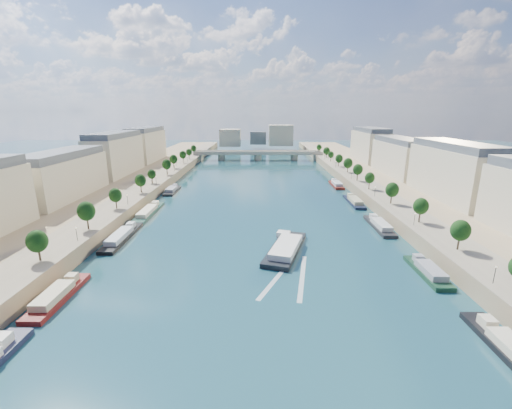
{
  "coord_description": "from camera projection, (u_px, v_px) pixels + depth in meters",
  "views": [
    {
      "loc": [
        0.66,
        -63.56,
        41.89
      ],
      "look_at": [
        -0.37,
        70.94,
        5.0
      ],
      "focal_mm": 24.0,
      "sensor_mm": 36.0,
      "label": 1
    }
  ],
  "objects": [
    {
      "name": "moored_barges_left",
      "position": [
        122.0,
        237.0,
        115.06
      ],
      "size": [
        5.0,
        155.12,
        3.6
      ],
      "color": "#1A1E39",
      "rests_on": "ground"
    },
    {
      "name": "skyline",
      "position": [
        261.0,
        136.0,
        376.61
      ],
      "size": [
        79.0,
        42.0,
        22.0
      ],
      "color": "beige",
      "rests_on": "ground"
    },
    {
      "name": "wake",
      "position": [
        290.0,
        276.0,
        89.49
      ],
      "size": [
        15.04,
        25.82,
        0.04
      ],
      "color": "silver",
      "rests_on": "ground"
    },
    {
      "name": "buildings_right",
      "position": [
        423.0,
        162.0,
        175.41
      ],
      "size": [
        16.0,
        226.0,
        23.2
      ],
      "color": "beige",
      "rests_on": "ground"
    },
    {
      "name": "bridge",
      "position": [
        258.0,
        154.0,
        300.1
      ],
      "size": [
        112.0,
        12.0,
        8.15
      ],
      "color": "#C1B79E",
      "rests_on": "ground"
    },
    {
      "name": "pave_right",
      "position": [
        374.0,
        189.0,
        167.06
      ],
      "size": [
        14.0,
        520.0,
        0.1
      ],
      "primitive_type": "cube",
      "color": "gray",
      "rests_on": "quay_right"
    },
    {
      "name": "pave_left",
      "position": [
        141.0,
        189.0,
        167.9
      ],
      "size": [
        14.0,
        520.0,
        0.1
      ],
      "primitive_type": "cube",
      "color": "gray",
      "rests_on": "quay_left"
    },
    {
      "name": "quay_right",
      "position": [
        404.0,
        194.0,
        167.62
      ],
      "size": [
        44.0,
        520.0,
        5.0
      ],
      "primitive_type": "cube",
      "color": "#9E8460",
      "rests_on": "ground"
    },
    {
      "name": "moored_barges_right",
      "position": [
        380.0,
        226.0,
        126.33
      ],
      "size": [
        5.0,
        164.5,
        3.6
      ],
      "color": "black",
      "rests_on": "ground"
    },
    {
      "name": "lamps_left",
      "position": [
        143.0,
        188.0,
        157.5
      ],
      "size": [
        0.36,
        200.36,
        4.28
      ],
      "color": "black",
      "rests_on": "ground"
    },
    {
      "name": "tour_barge",
      "position": [
        285.0,
        248.0,
        105.2
      ],
      "size": [
        16.02,
        29.55,
        3.86
      ],
      "rotation": [
        0.0,
        0.0,
        -0.29
      ],
      "color": "black",
      "rests_on": "ground"
    },
    {
      "name": "buildings_left",
      "position": [
        93.0,
        162.0,
        176.67
      ],
      "size": [
        16.0,
        226.0,
        23.2
      ],
      "color": "beige",
      "rests_on": "ground"
    },
    {
      "name": "lamps_right",
      "position": [
        362.0,
        181.0,
        171.19
      ],
      "size": [
        0.36,
        200.36,
        4.28
      ],
      "color": "black",
      "rests_on": "ground"
    },
    {
      "name": "trees_right",
      "position": [
        364.0,
        174.0,
        175.28
      ],
      "size": [
        4.8,
        268.8,
        8.26
      ],
      "color": "#382B1E",
      "rests_on": "ground"
    },
    {
      "name": "ground",
      "position": [
        257.0,
        199.0,
        168.82
      ],
      "size": [
        700.0,
        700.0,
        0.0
      ],
      "primitive_type": "plane",
      "color": "#0C3438",
      "rests_on": "ground"
    },
    {
      "name": "trees_left",
      "position": [
        146.0,
        177.0,
        168.38
      ],
      "size": [
        4.8,
        268.8,
        8.26
      ],
      "color": "#382B1E",
      "rests_on": "ground"
    },
    {
      "name": "quay_left",
      "position": [
        112.0,
        194.0,
        168.69
      ],
      "size": [
        44.0,
        520.0,
        5.0
      ],
      "primitive_type": "cube",
      "color": "#9E8460",
      "rests_on": "ground"
    }
  ]
}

